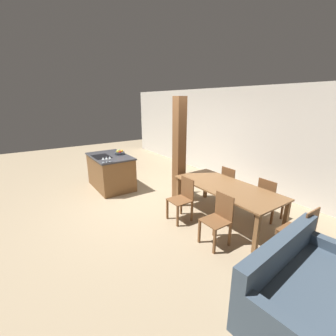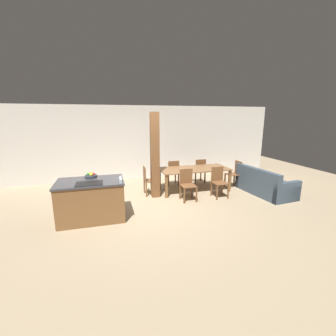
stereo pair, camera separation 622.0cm
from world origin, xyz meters
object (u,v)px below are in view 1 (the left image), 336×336
(fruit_bowl, at_px, (120,152))
(dining_chair_near_right, at_px, (218,218))
(dining_table, at_px, (226,190))
(dining_chair_far_right, at_px, (269,198))
(timber_post, at_px, (179,151))
(dining_chair_head_end, at_px, (181,178))
(couch, at_px, (304,290))
(kitchen_island, at_px, (111,171))
(dining_chair_far_left, at_px, (231,184))
(wine_glass_middle, at_px, (107,158))
(dining_chair_foot_end, at_px, (300,232))
(wine_glass_far, at_px, (110,158))
(dining_chair_near_left, at_px, (182,198))
(wine_glass_near, at_px, (103,159))

(fruit_bowl, relative_size, dining_chair_near_right, 0.32)
(dining_table, xyz_separation_m, dining_chair_near_right, (0.49, -0.72, -0.18))
(dining_chair_far_right, height_order, timber_post, timber_post)
(dining_chair_head_end, bearing_deg, couch, -104.05)
(kitchen_island, xyz_separation_m, dining_chair_far_right, (3.50, 1.98, 0.01))
(dining_chair_near_right, height_order, dining_chair_far_left, same)
(wine_glass_middle, xyz_separation_m, dining_chair_foot_end, (3.81, 1.57, -0.55))
(wine_glass_far, distance_m, dining_chair_near_left, 2.10)
(fruit_bowl, distance_m, dining_chair_far_right, 3.91)
(timber_post, bearing_deg, wine_glass_far, -129.47)
(dining_chair_near_right, distance_m, dining_chair_foot_end, 1.20)
(timber_post, bearing_deg, kitchen_island, -148.23)
(fruit_bowl, height_order, timber_post, timber_post)
(dining_chair_near_left, distance_m, dining_chair_far_right, 1.73)
(wine_glass_near, relative_size, couch, 0.07)
(dining_table, bearing_deg, fruit_bowl, -162.02)
(wine_glass_near, distance_m, dining_chair_near_right, 3.05)
(dining_chair_head_end, bearing_deg, fruit_bowl, 122.17)
(dining_chair_near_right, bearing_deg, dining_chair_far_left, 124.28)
(dining_chair_head_end, bearing_deg, dining_chair_near_left, -126.50)
(fruit_bowl, relative_size, dining_table, 0.13)
(dining_chair_far_left, bearing_deg, wine_glass_near, 51.68)
(dining_chair_near_right, relative_size, couch, 0.48)
(dining_chair_near_right, distance_m, dining_chair_head_end, 2.07)
(wine_glass_middle, bearing_deg, timber_post, 52.23)
(dining_chair_head_end, height_order, dining_chair_foot_end, same)
(wine_glass_far, relative_size, dining_chair_head_end, 0.16)
(dining_table, xyz_separation_m, dining_chair_head_end, (-1.45, 0.00, -0.18))
(kitchen_island, height_order, dining_chair_near_left, kitchen_island)
(wine_glass_middle, relative_size, wine_glass_far, 1.00)
(wine_glass_middle, relative_size, timber_post, 0.06)
(kitchen_island, distance_m, timber_post, 2.16)
(dining_chair_near_left, bearing_deg, dining_chair_near_right, 0.00)
(dining_chair_near_left, relative_size, dining_chair_far_left, 1.00)
(wine_glass_far, distance_m, dining_chair_head_end, 1.83)
(dining_chair_near_left, height_order, timber_post, timber_post)
(wine_glass_near, xyz_separation_m, wine_glass_far, (0.00, 0.16, 0.00))
(dining_chair_near_right, bearing_deg, wine_glass_far, -164.74)
(kitchen_island, distance_m, fruit_bowl, 0.58)
(dining_table, distance_m, couch, 2.16)
(dining_table, bearing_deg, dining_chair_head_end, 180.00)
(kitchen_island, distance_m, dining_chair_far_left, 3.21)
(dining_chair_far_right, bearing_deg, dining_chair_near_left, 55.72)
(wine_glass_near, bearing_deg, dining_chair_near_left, 26.62)
(dining_chair_near_right, bearing_deg, dining_chair_head_end, 159.78)
(wine_glass_near, bearing_deg, dining_chair_far_left, 51.68)
(kitchen_island, height_order, dining_chair_far_right, kitchen_island)
(wine_glass_near, height_order, wine_glass_far, same)
(dining_chair_far_left, relative_size, dining_chair_head_end, 1.00)
(dining_table, bearing_deg, dining_chair_far_right, 55.72)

